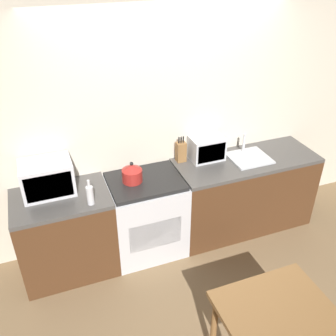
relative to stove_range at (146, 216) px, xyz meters
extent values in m
plane|color=brown|center=(0.34, -0.73, -0.45)|extent=(16.00, 16.00, 0.00)
cube|color=beige|center=(0.34, 0.34, 0.85)|extent=(10.00, 0.06, 2.60)
cube|color=#4C2D19|center=(-0.83, 0.00, -0.02)|extent=(0.91, 0.62, 0.86)
cube|color=#474442|center=(-0.83, 0.00, 0.43)|extent=(0.91, 0.62, 0.04)
cube|color=#4C2D19|center=(1.17, 0.00, -0.02)|extent=(1.59, 0.62, 0.86)
cube|color=#474442|center=(1.17, 0.00, 0.43)|extent=(1.59, 0.62, 0.04)
cube|color=silver|center=(0.00, 0.00, -0.02)|extent=(0.76, 0.62, 0.86)
cube|color=black|center=(0.00, 0.00, 0.43)|extent=(0.73, 0.57, 0.04)
cube|color=black|center=(0.00, -0.30, -0.02)|extent=(0.54, 0.02, 0.32)
cylinder|color=maroon|center=(-0.12, 0.03, 0.52)|extent=(0.20, 0.20, 0.13)
cone|color=maroon|center=(-0.12, 0.03, 0.61)|extent=(0.19, 0.19, 0.06)
sphere|color=black|center=(-0.12, 0.03, 0.65)|extent=(0.04, 0.04, 0.04)
cube|color=silver|center=(-0.91, 0.12, 0.61)|extent=(0.47, 0.34, 0.32)
cube|color=black|center=(-0.91, -0.04, 0.61)|extent=(0.41, 0.01, 0.26)
cylinder|color=silver|center=(-0.58, -0.20, 0.54)|extent=(0.07, 0.07, 0.18)
cylinder|color=silver|center=(-0.58, -0.20, 0.67)|extent=(0.02, 0.02, 0.07)
cube|color=brown|center=(0.48, 0.22, 0.56)|extent=(0.10, 0.09, 0.22)
cylinder|color=black|center=(0.45, 0.22, 0.71)|extent=(0.01, 0.01, 0.07)
cylinder|color=black|center=(0.48, 0.22, 0.71)|extent=(0.01, 0.01, 0.07)
cylinder|color=black|center=(0.50, 0.22, 0.71)|extent=(0.01, 0.01, 0.07)
cube|color=silver|center=(0.76, 0.17, 0.58)|extent=(0.36, 0.24, 0.26)
cube|color=black|center=(0.76, 0.06, 0.58)|extent=(0.31, 0.01, 0.21)
cube|color=silver|center=(1.20, 0.00, 0.46)|extent=(0.42, 0.39, 0.02)
cylinder|color=silver|center=(1.20, 0.14, 0.58)|extent=(0.03, 0.03, 0.22)
cube|color=brown|center=(0.45, -1.66, 0.25)|extent=(0.80, 0.65, 0.04)
cylinder|color=brown|center=(0.10, -1.39, -0.11)|extent=(0.05, 0.05, 0.68)
cylinder|color=brown|center=(0.79, -1.39, -0.11)|extent=(0.05, 0.05, 0.68)
camera|label=1|loc=(-0.89, -3.00, 2.50)|focal=40.00mm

